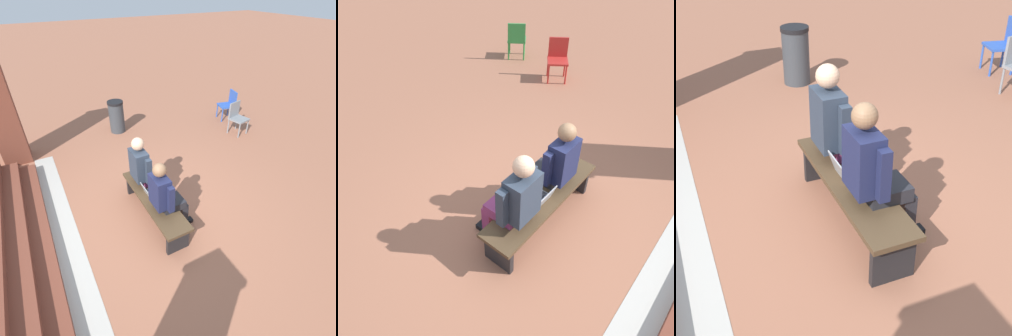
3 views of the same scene
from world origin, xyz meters
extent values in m
plane|color=#9E6047|center=(0.00, 0.00, 0.00)|extent=(60.00, 60.00, 0.00)
cube|color=#B7B2A8|center=(-0.01, 1.46, 0.00)|extent=(5.89, 0.40, 0.01)
cube|color=#4C3823|center=(-0.01, -0.02, 0.42)|extent=(1.80, 0.44, 0.05)
cube|color=black|center=(-0.81, -0.02, 0.20)|extent=(0.06, 0.37, 0.40)
cube|color=black|center=(0.79, -0.02, 0.20)|extent=(0.06, 0.37, 0.40)
cube|color=#232328|center=(-0.31, -0.19, 0.51)|extent=(0.32, 0.38, 0.13)
cube|color=#232328|center=(-0.40, -0.38, 0.23)|extent=(0.10, 0.11, 0.45)
cube|color=black|center=(-0.40, -0.43, 0.03)|extent=(0.10, 0.23, 0.07)
cube|color=#232328|center=(-0.23, -0.38, 0.23)|extent=(0.10, 0.11, 0.45)
cube|color=black|center=(-0.23, -0.43, 0.03)|extent=(0.10, 0.23, 0.07)
cube|color=#1E2347|center=(-0.31, 0.02, 0.84)|extent=(0.36, 0.23, 0.53)
cube|color=navy|center=(-0.31, -0.10, 0.80)|extent=(0.05, 0.01, 0.32)
cube|color=#1E2347|center=(-0.54, -0.05, 0.82)|extent=(0.08, 0.09, 0.45)
cube|color=#1E2347|center=(-0.09, -0.05, 0.82)|extent=(0.08, 0.09, 0.45)
sphere|color=#8C6647|center=(-0.31, 0.02, 1.23)|extent=(0.21, 0.21, 0.21)
cube|color=#7F2D5B|center=(0.46, -0.20, 0.51)|extent=(0.33, 0.39, 0.14)
cube|color=#7F2D5B|center=(0.37, -0.39, 0.23)|extent=(0.11, 0.12, 0.45)
cube|color=black|center=(0.37, -0.45, 0.03)|extent=(0.11, 0.24, 0.07)
cube|color=#7F2D5B|center=(0.55, -0.39, 0.23)|extent=(0.11, 0.12, 0.45)
cube|color=black|center=(0.55, -0.45, 0.03)|extent=(0.11, 0.24, 0.07)
cube|color=#2D3847|center=(0.46, 0.02, 0.85)|extent=(0.37, 0.24, 0.55)
cube|color=#2D3847|center=(0.22, -0.05, 0.83)|extent=(0.09, 0.10, 0.47)
cube|color=#2D3847|center=(0.69, -0.05, 0.83)|extent=(0.09, 0.10, 0.47)
sphere|color=#DBAD89|center=(0.46, 0.02, 1.26)|extent=(0.22, 0.22, 0.22)
cube|color=#9EA0A5|center=(0.08, -0.06, 0.46)|extent=(0.32, 0.22, 0.02)
cube|color=#2D2D33|center=(0.08, -0.07, 0.47)|extent=(0.29, 0.15, 0.00)
cube|color=#9EA0A5|center=(0.08, 0.08, 0.57)|extent=(0.32, 0.07, 0.19)
cube|color=#33519E|center=(0.08, 0.07, 0.57)|extent=(0.28, 0.06, 0.17)
cylinder|color=gray|center=(1.86, -3.19, 0.20)|extent=(0.04, 0.04, 0.40)
cube|color=#2D56B7|center=(2.63, -3.70, 0.42)|extent=(0.50, 0.50, 0.04)
cylinder|color=#2D56B7|center=(2.85, -3.57, 0.20)|extent=(0.04, 0.04, 0.40)
cylinder|color=#2D56B7|center=(2.50, -3.48, 0.20)|extent=(0.04, 0.04, 0.40)
cylinder|color=#2D56B7|center=(2.77, -3.92, 0.20)|extent=(0.04, 0.04, 0.40)
cylinder|color=#383D42|center=(3.42, -0.58, 0.40)|extent=(0.40, 0.40, 0.80)
cylinder|color=black|center=(3.42, -0.58, 0.83)|extent=(0.42, 0.42, 0.06)
camera|label=1|loc=(-3.01, 1.36, 3.42)|focal=28.00mm
camera|label=2|loc=(2.31, 1.36, 3.29)|focal=35.00mm
camera|label=3|loc=(-3.14, 1.36, 2.77)|focal=50.00mm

